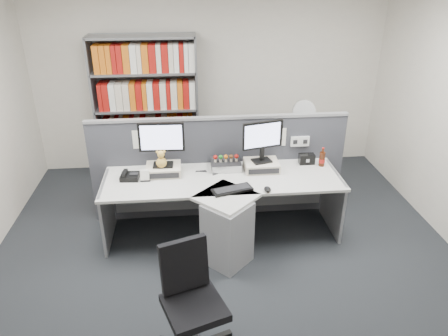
{
  "coord_description": "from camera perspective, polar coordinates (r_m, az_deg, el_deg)",
  "views": [
    {
      "loc": [
        -0.38,
        -3.27,
        2.84
      ],
      "look_at": [
        0.0,
        0.65,
        0.92
      ],
      "focal_mm": 33.89,
      "sensor_mm": 36.0,
      "label": 1
    }
  ],
  "objects": [
    {
      "name": "shelving_unit",
      "position": [
        6.03,
        -10.3,
        7.58
      ],
      "size": [
        1.41,
        0.4,
        2.0
      ],
      "color": "gray",
      "rests_on": "ground"
    },
    {
      "name": "mouse",
      "position": [
        4.37,
        5.88,
        -2.87
      ],
      "size": [
        0.07,
        0.11,
        0.04
      ],
      "primitive_type": "ellipsoid",
      "color": "black",
      "rests_on": "desk"
    },
    {
      "name": "partition",
      "position": [
        5.03,
        -0.61,
        0.2
      ],
      "size": [
        3.0,
        0.08,
        1.27
      ],
      "color": "#3F4048",
      "rests_on": "ground"
    },
    {
      "name": "desk_phone",
      "position": [
        4.69,
        -12.63,
        -1.09
      ],
      "size": [
        0.21,
        0.19,
        0.08
      ],
      "color": "black",
      "rests_on": "desk"
    },
    {
      "name": "monitor_riser_left",
      "position": [
        4.73,
        -8.15,
        -0.23
      ],
      "size": [
        0.38,
        0.31,
        0.1
      ],
      "color": "beige",
      "rests_on": "desk"
    },
    {
      "name": "monitor_left",
      "position": [
        4.59,
        -8.42,
        3.69
      ],
      "size": [
        0.49,
        0.17,
        0.5
      ],
      "color": "black",
      "rests_on": "monitor_riser_left"
    },
    {
      "name": "filing_cabinet",
      "position": [
        6.03,
        10.17,
        1.19
      ],
      "size": [
        0.45,
        0.61,
        0.7
      ],
      "color": "gray",
      "rests_on": "ground"
    },
    {
      "name": "speaker",
      "position": [
        5.01,
        11.09,
        1.21
      ],
      "size": [
        0.18,
        0.1,
        0.12
      ],
      "primitive_type": "cube",
      "color": "black",
      "rests_on": "desk"
    },
    {
      "name": "cola_bottle",
      "position": [
        4.98,
        13.08,
        1.18
      ],
      "size": [
        0.07,
        0.07,
        0.23
      ],
      "color": "#3F190A",
      "rests_on": "desk"
    },
    {
      "name": "figurines",
      "position": [
        4.76,
        0.27,
        1.43
      ],
      "size": [
        0.29,
        0.05,
        0.09
      ],
      "color": "beige",
      "rests_on": "desktop_pc"
    },
    {
      "name": "ground",
      "position": [
        4.34,
        0.85,
        -14.81
      ],
      "size": [
        5.5,
        5.5,
        0.0
      ],
      "primitive_type": "plane",
      "color": "#26292D",
      "rests_on": "ground"
    },
    {
      "name": "monitor_right",
      "position": [
        4.66,
        5.23,
        4.03
      ],
      "size": [
        0.46,
        0.19,
        0.48
      ],
      "color": "black",
      "rests_on": "monitor_riser_right"
    },
    {
      "name": "desk_fan",
      "position": [
        5.79,
        10.69,
        7.2
      ],
      "size": [
        0.3,
        0.18,
        0.51
      ],
      "color": "white",
      "rests_on": "filing_cabinet"
    },
    {
      "name": "keyboard",
      "position": [
        4.35,
        1.11,
        -2.93
      ],
      "size": [
        0.45,
        0.27,
        0.03
      ],
      "color": "black",
      "rests_on": "desk"
    },
    {
      "name": "monitor_riser_right",
      "position": [
        4.79,
        5.08,
        0.32
      ],
      "size": [
        0.38,
        0.31,
        0.1
      ],
      "color": "beige",
      "rests_on": "desk"
    },
    {
      "name": "plush_toy",
      "position": [
        4.63,
        -8.46,
        1.04
      ],
      "size": [
        0.12,
        0.12,
        0.2
      ],
      "color": "gold",
      "rests_on": "monitor_riser_left"
    },
    {
      "name": "desk",
      "position": [
        4.55,
        0.07,
        -5.56
      ],
      "size": [
        2.6,
        1.2,
        0.72
      ],
      "color": "silver",
      "rests_on": "ground"
    },
    {
      "name": "office_chair",
      "position": [
        3.45,
        -4.49,
        -16.96
      ],
      "size": [
        0.61,
        0.59,
        0.92
      ],
      "color": "silver",
      "rests_on": "ground"
    },
    {
      "name": "desk_calendar",
      "position": [
        4.61,
        -10.61,
        -1.09
      ],
      "size": [
        0.1,
        0.08,
        0.13
      ],
      "color": "black",
      "rests_on": "desk"
    },
    {
      "name": "room_shell",
      "position": [
        3.45,
        1.05,
        8.31
      ],
      "size": [
        5.04,
        5.54,
        2.72
      ],
      "color": "silver",
      "rests_on": "ground"
    },
    {
      "name": "desktop_pc",
      "position": [
        4.82,
        0.24,
        0.48
      ],
      "size": [
        0.33,
        0.3,
        0.09
      ],
      "color": "black",
      "rests_on": "desk"
    }
  ]
}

